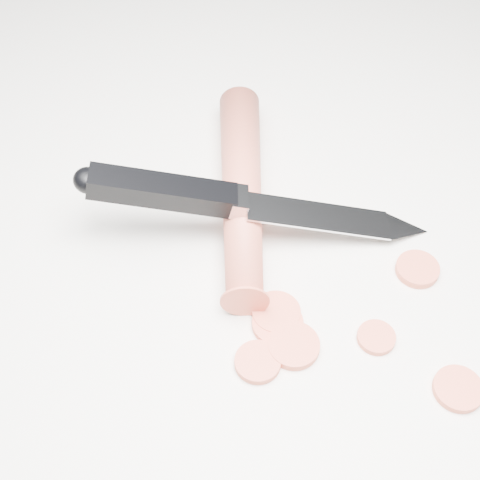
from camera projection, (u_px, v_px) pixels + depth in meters
name	position (u px, v px, depth m)	size (l,w,h in m)	color
ground	(317.00, 293.00, 0.53)	(2.40, 2.40, 0.00)	white
carrot	(242.00, 190.00, 0.57)	(0.03, 0.03, 0.23)	#C64D39
carrot_slice_0	(276.00, 313.00, 0.51)	(0.04, 0.04, 0.01)	#D75039
carrot_slice_1	(278.00, 324.00, 0.51)	(0.04, 0.04, 0.01)	#D75039
carrot_slice_2	(294.00, 346.00, 0.49)	(0.04, 0.04, 0.01)	#D75039
carrot_slice_3	(376.00, 337.00, 0.50)	(0.03, 0.03, 0.01)	#D75039
carrot_slice_4	(417.00, 269.00, 0.54)	(0.03, 0.03, 0.01)	#D75039
carrot_slice_5	(258.00, 362.00, 0.49)	(0.03, 0.03, 0.01)	#D75039
carrot_slice_6	(458.00, 389.00, 0.47)	(0.04, 0.04, 0.01)	#D75039
kitchen_knife	(259.00, 201.00, 0.53)	(0.28, 0.12, 0.08)	#B4B6BB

